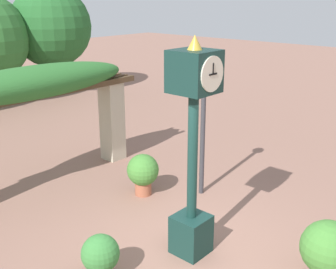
# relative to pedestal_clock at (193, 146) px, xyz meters

# --- Properties ---
(ground_plane) EXTENTS (60.00, 60.00, 0.00)m
(ground_plane) POSITION_rel_pedestal_clock_xyz_m (-0.14, -0.09, -1.85)
(ground_plane) COLOR #8E6656
(pedestal_clock) EXTENTS (0.61, 0.66, 3.49)m
(pedestal_clock) POSITION_rel_pedestal_clock_xyz_m (0.00, 0.00, 0.00)
(pedestal_clock) COLOR #14332D
(pedestal_clock) RESTS_ON ground
(pergola) EXTENTS (5.23, 1.07, 2.64)m
(pergola) POSITION_rel_pedestal_clock_xyz_m (-0.14, 4.10, 0.19)
(pergola) COLOR #BCB299
(pergola) RESTS_ON ground
(potted_plant_near_right) EXTENTS (0.82, 0.82, 0.96)m
(potted_plant_near_right) POSITION_rel_pedestal_clock_xyz_m (0.74, -1.94, -1.33)
(potted_plant_near_right) COLOR gray
(potted_plant_near_right) RESTS_ON ground
(potted_plant_far_left) EXTENTS (0.67, 0.67, 0.89)m
(potted_plant_far_left) POSITION_rel_pedestal_clock_xyz_m (0.98, 2.07, -1.33)
(potted_plant_far_left) COLOR #9E563D
(potted_plant_far_left) RESTS_ON ground
(potted_plant_far_right) EXTENTS (0.57, 0.57, 0.70)m
(potted_plant_far_right) POSITION_rel_pedestal_clock_xyz_m (-1.41, 0.58, -1.46)
(potted_plant_far_right) COLOR #9E563D
(potted_plant_far_right) RESTS_ON ground
(lamp_post) EXTENTS (0.29, 0.29, 2.79)m
(lamp_post) POSITION_rel_pedestal_clock_xyz_m (1.84, 1.19, 0.08)
(lamp_post) COLOR #333338
(lamp_post) RESTS_ON ground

